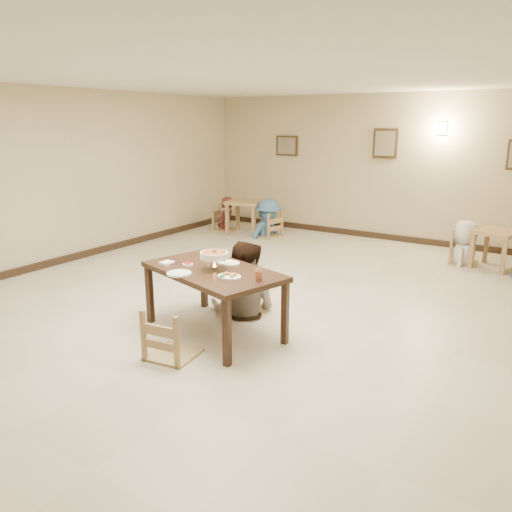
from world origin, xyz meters
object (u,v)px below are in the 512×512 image
Objects in this scene: main_diner at (243,241)px; bg_chair_lr at (268,213)px; main_table at (213,276)px; bg_diner_c at (468,221)px; bg_table_right at (496,238)px; chair_far at (245,275)px; curry_warmer at (214,255)px; bg_diner_b at (268,199)px; bg_chair_ll at (225,207)px; bg_chair_rl at (466,236)px; bg_table_left at (245,207)px; drink_glass at (259,275)px; chair_near at (171,310)px; bg_diner_a at (225,197)px.

bg_chair_lr is (-2.09, 4.04, -0.44)m from main_diner.
main_table is 5.22m from bg_chair_lr.
bg_table_right is at bearing 83.07° from bg_diner_c.
bg_diner_c is (1.96, 4.01, 0.28)m from chair_far.
curry_warmer is 5.25m from bg_diner_b.
bg_chair_lr is at bearing 179.62° from bg_table_right.
bg_chair_lr is at bearing -108.75° from bg_chair_ll.
curry_warmer is at bearing -19.57° from bg_diner_c.
bg_chair_rl is 0.27m from bg_diner_c.
curry_warmer is 0.41× the size of bg_table_left.
chair_far is 7.02× the size of drink_glass.
bg_chair_ll is 1.22m from bg_diner_b.
drink_glass is 0.09× the size of bg_diner_b.
main_diner is 5.27m from bg_chair_ll.
bg_chair_ll is at bearing 140.86° from main_table.
bg_chair_rl is at bearing -78.99° from bg_diner_b.
main_diner is at bearing -94.69° from chair_near.
drink_glass is 5.05m from bg_chair_rl.
main_diner is at bearing 132.87° from drink_glass.
bg_diner_a is (-0.59, 0.06, 0.17)m from bg_table_left.
bg_diner_b reaches higher than drink_glass.
bg_table_left is at bearing 83.23° from bg_chair_rl.
bg_diner_b reaches higher than curry_warmer.
main_table is 5.15× the size of curry_warmer.
bg_diner_c is at bearing 69.00° from curry_warmer.
bg_diner_c reaches higher than bg_table_right.
bg_table_right is 5.72m from bg_diner_a.
bg_diner_b is (-4.04, -0.04, 0.32)m from bg_chair_rl.
curry_warmer is 5.17m from bg_chair_rl.
drink_glass is 6.36m from bg_chair_ll.
bg_table_right is (2.36, 5.46, 0.01)m from chair_near.
bg_diner_a is (-0.00, 0.00, 0.24)m from bg_chair_ll.
bg_diner_b reaches higher than bg_diner_a.
bg_chair_ll is at bearing -66.61° from chair_near.
drink_glass is at bearing -139.19° from bg_diner_b.
bg_diner_b is at bearing 14.00° from bg_chair_lr.
bg_diner_a is (-3.34, 4.81, 0.07)m from main_table.
bg_chair_ll reaches higher than drink_glass.
bg_table_right is (2.37, 4.72, -0.17)m from main_table.
chair_far is 1.22m from drink_glass.
curry_warmer is 5.15m from bg_diner_c.
bg_chair_lr is (-2.08, 3.97, 0.03)m from chair_far.
main_diner is 1.25× the size of bg_diner_c.
drink_glass is 0.16× the size of bg_table_left.
bg_table_left is at bearing 100.07° from bg_diner_b.
main_diner is 4.87m from bg_table_left.
bg_diner_b is at bearing 114.70° from curry_warmer.
bg_chair_lr is (-2.17, 5.49, 0.01)m from chair_near.
chair_near is 1.17× the size of bg_table_left.
bg_diner_a is 5.22m from bg_diner_c.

